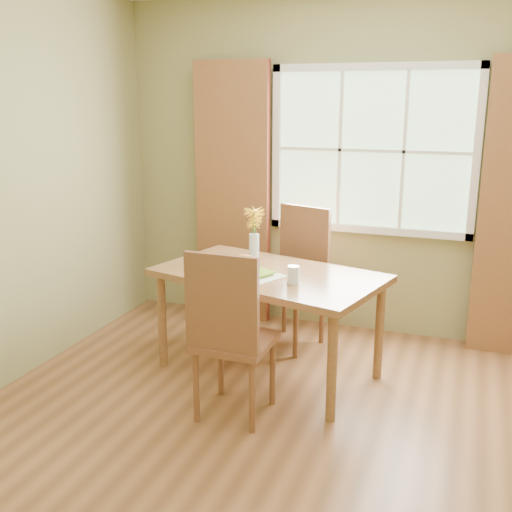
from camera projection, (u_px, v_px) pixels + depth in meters
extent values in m
cube|color=brown|center=(302.00, 447.00, 3.39)|extent=(4.20, 3.80, 0.02)
cube|color=#8F8B56|center=(372.00, 169.00, 4.77)|extent=(4.20, 0.02, 2.70)
cube|color=#8F8B56|center=(75.00, 361.00, 1.31)|extent=(4.20, 0.02, 2.70)
cube|color=#B1DDA7|center=(372.00, 150.00, 4.71)|extent=(1.50, 0.02, 1.20)
cube|color=white|center=(375.00, 67.00, 4.52)|extent=(1.62, 0.04, 0.06)
cube|color=white|center=(367.00, 229.00, 4.84)|extent=(1.62, 0.04, 0.06)
cube|color=white|center=(277.00, 148.00, 4.94)|extent=(0.06, 0.04, 1.32)
cube|color=white|center=(477.00, 154.00, 4.42)|extent=(0.06, 0.04, 1.32)
cube|color=white|center=(371.00, 151.00, 4.68)|extent=(1.50, 0.03, 0.02)
cube|color=maroon|center=(233.00, 195.00, 5.10)|extent=(0.65, 0.08, 2.20)
cube|color=olive|center=(269.00, 275.00, 4.12)|extent=(1.69, 1.20, 0.05)
cylinder|color=olive|center=(162.00, 321.00, 4.31)|extent=(0.06, 0.06, 0.69)
cylinder|color=olive|center=(332.00, 368.00, 3.56)|extent=(0.06, 0.06, 0.69)
cylinder|color=olive|center=(222.00, 295.00, 4.87)|extent=(0.06, 0.06, 0.69)
cylinder|color=olive|center=(379.00, 331.00, 4.12)|extent=(0.06, 0.06, 0.69)
cube|color=brown|center=(235.00, 341.00, 3.62)|extent=(0.45, 0.45, 0.04)
cube|color=brown|center=(221.00, 304.00, 3.36)|extent=(0.44, 0.04, 0.57)
cylinder|color=brown|center=(196.00, 387.00, 3.59)|extent=(0.04, 0.04, 0.45)
cylinder|color=brown|center=(252.00, 397.00, 3.46)|extent=(0.04, 0.04, 0.45)
cylinder|color=brown|center=(221.00, 363.00, 3.91)|extent=(0.04, 0.04, 0.45)
cylinder|color=brown|center=(272.00, 371.00, 3.79)|extent=(0.04, 0.04, 0.45)
cube|color=brown|center=(290.00, 286.00, 4.65)|extent=(0.57, 0.57, 0.04)
cube|color=brown|center=(306.00, 242.00, 4.73)|extent=(0.44, 0.18, 0.58)
cylinder|color=brown|center=(257.00, 318.00, 4.69)|extent=(0.04, 0.04, 0.46)
cylinder|color=brown|center=(296.00, 329.00, 4.47)|extent=(0.04, 0.04, 0.46)
cylinder|color=brown|center=(284.00, 306.00, 4.97)|extent=(0.04, 0.04, 0.46)
cylinder|color=brown|center=(322.00, 315.00, 4.75)|extent=(0.04, 0.04, 0.46)
cube|color=beige|center=(247.00, 274.00, 4.05)|extent=(0.55, 0.49, 0.01)
cube|color=#82B72D|center=(249.00, 274.00, 4.04)|extent=(0.35, 0.35, 0.01)
ellipsoid|color=#F79D54|center=(245.00, 268.00, 4.06)|extent=(0.16, 0.12, 0.04)
ellipsoid|color=#4C8C2D|center=(249.00, 268.00, 4.03)|extent=(0.09, 0.06, 0.01)
cylinder|color=red|center=(244.00, 264.00, 4.05)|extent=(0.08, 0.08, 0.01)
cylinder|color=red|center=(248.00, 263.00, 4.05)|extent=(0.08, 0.08, 0.01)
ellipsoid|color=#F79D54|center=(245.00, 259.00, 4.04)|extent=(0.16, 0.12, 0.05)
cylinder|color=silver|center=(293.00, 275.00, 3.85)|extent=(0.08, 0.08, 0.12)
cylinder|color=silver|center=(293.00, 276.00, 3.85)|extent=(0.07, 0.07, 0.10)
cylinder|color=silver|center=(254.00, 246.00, 4.44)|extent=(0.07, 0.07, 0.19)
cylinder|color=silver|center=(254.00, 252.00, 4.45)|extent=(0.06, 0.06, 0.09)
cylinder|color=#3D7028|center=(254.00, 235.00, 4.42)|extent=(0.01, 0.01, 0.35)
cylinder|color=#3D7028|center=(255.00, 240.00, 4.41)|extent=(0.01, 0.01, 0.29)
cylinder|color=#3D7028|center=(253.00, 242.00, 4.44)|extent=(0.01, 0.01, 0.25)
cylinder|color=#3D7028|center=(255.00, 237.00, 4.42)|extent=(0.01, 0.01, 0.32)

